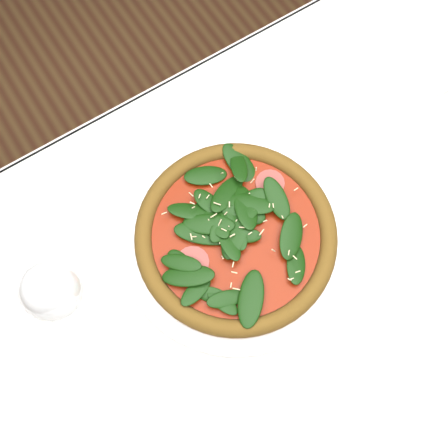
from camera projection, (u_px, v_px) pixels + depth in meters
ground at (258, 316)px, 1.55m from camera, size 6.00×6.00×0.00m
dining_table at (280, 265)px, 0.94m from camera, size 1.21×0.81×0.75m
plate at (236, 238)px, 0.84m from camera, size 0.39×0.39×0.02m
pizza at (236, 234)px, 0.82m from camera, size 0.43×0.43×0.04m
wine_glass at (53, 291)px, 0.68m from camera, size 0.08×0.08×0.20m
saucer_far at (427, 66)px, 0.96m from camera, size 0.13×0.13×0.01m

